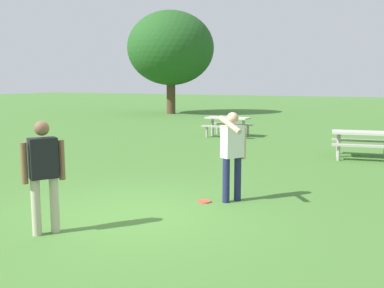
% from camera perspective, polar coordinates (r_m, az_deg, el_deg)
% --- Properties ---
extents(ground_plane, '(120.00, 120.00, 0.00)m').
position_cam_1_polar(ground_plane, '(7.46, -7.87, -9.08)').
color(ground_plane, '#447530').
extents(person_thrower, '(0.56, 0.82, 1.64)m').
position_cam_1_polar(person_thrower, '(8.05, 5.25, -0.74)').
color(person_thrower, '#1E234C').
rests_on(person_thrower, ground).
extents(person_catcher, '(0.38, 0.54, 1.64)m').
position_cam_1_polar(person_catcher, '(6.66, -18.52, -3.16)').
color(person_catcher, '#B7AD93').
rests_on(person_catcher, ground).
extents(frisbee, '(0.25, 0.25, 0.03)m').
position_cam_1_polar(frisbee, '(8.18, 1.57, -7.38)').
color(frisbee, '#E04733').
rests_on(frisbee, ground).
extents(picnic_table_near, '(1.92, 1.69, 0.77)m').
position_cam_1_polar(picnic_table_near, '(13.55, 21.12, 0.63)').
color(picnic_table_near, '#B2ADA3').
rests_on(picnic_table_near, ground).
extents(picnic_table_far, '(1.76, 1.50, 0.77)m').
position_cam_1_polar(picnic_table_far, '(17.78, 4.62, 2.79)').
color(picnic_table_far, '#B2ADA3').
rests_on(picnic_table_far, ground).
extents(tree_tall_left, '(5.78, 5.78, 6.84)m').
position_cam_1_polar(tree_tall_left, '(30.31, -2.76, 12.17)').
color(tree_tall_left, '#4C3823').
rests_on(tree_tall_left, ground).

